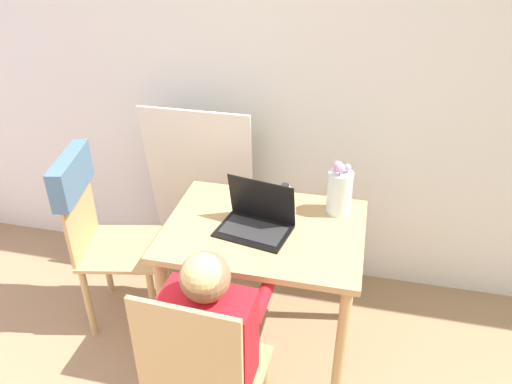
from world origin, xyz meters
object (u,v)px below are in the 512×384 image
person_seated (214,328)px  water_bottle (285,204)px  chair_occupied (204,383)px  laptop (257,218)px  chair_spare (93,215)px  flower_vase (339,191)px

person_seated → water_bottle: bearing=-100.6°
chair_occupied → laptop: bearing=-91.1°
chair_occupied → person_seated: (0.01, 0.12, 0.16)m
person_seated → laptop: person_seated is taller
chair_occupied → chair_spare: chair_spare is taller
chair_occupied → water_bottle: bearing=-98.9°
chair_occupied → flower_vase: flower_vase is taller
laptop → flower_vase: 0.41m
person_seated → flower_vase: person_seated is taller
chair_spare → flower_vase: flower_vase is taller
laptop → water_bottle: 0.14m
flower_vase → person_seated: bearing=-117.0°
chair_spare → person_seated: (0.82, -0.60, -0.00)m
laptop → chair_spare: bearing=-172.4°
person_seated → water_bottle: (0.15, 0.63, 0.19)m
chair_spare → person_seated: person_seated is taller
person_seated → chair_spare: bearing=-33.0°
water_bottle → laptop: bearing=-143.4°
chair_spare → chair_occupied: bearing=-143.4°
person_seated → flower_vase: size_ratio=3.86×
chair_occupied → laptop: chair_occupied is taller
chair_spare → person_seated: size_ratio=0.95×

